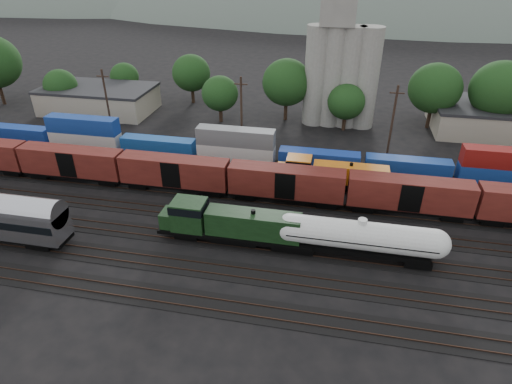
% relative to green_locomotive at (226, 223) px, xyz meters
% --- Properties ---
extents(ground, '(600.00, 600.00, 0.00)m').
position_rel_green_locomotive_xyz_m(ground, '(7.51, 5.00, -2.67)').
color(ground, black).
extents(tracks, '(180.00, 33.20, 0.20)m').
position_rel_green_locomotive_xyz_m(tracks, '(7.51, 5.00, -2.62)').
color(tracks, black).
rests_on(tracks, ground).
extents(green_locomotive, '(17.74, 3.13, 4.70)m').
position_rel_green_locomotive_xyz_m(green_locomotive, '(0.00, 0.00, 0.00)').
color(green_locomotive, black).
rests_on(green_locomotive, ground).
extents(tank_car_a, '(18.34, 3.28, 4.81)m').
position_rel_green_locomotive_xyz_m(tank_car_a, '(14.80, -0.00, 0.17)').
color(tank_car_a, silver).
rests_on(tank_car_a, ground).
extents(orange_locomotive, '(16.93, 2.82, 4.23)m').
position_rel_green_locomotive_xyz_m(orange_locomotive, '(10.74, 15.00, -0.25)').
color(orange_locomotive, black).
rests_on(orange_locomotive, ground).
extents(boxcar_string, '(153.60, 2.90, 4.20)m').
position_rel_green_locomotive_xyz_m(boxcar_string, '(13.13, 10.00, 0.45)').
color(boxcar_string, black).
rests_on(boxcar_string, ground).
extents(container_wall, '(161.30, 2.60, 5.80)m').
position_rel_green_locomotive_xyz_m(container_wall, '(-7.80, 20.00, -0.04)').
color(container_wall, black).
rests_on(container_wall, ground).
extents(grain_silo, '(13.40, 5.00, 29.00)m').
position_rel_green_locomotive_xyz_m(grain_silo, '(10.79, 41.00, 8.59)').
color(grain_silo, gray).
rests_on(grain_silo, ground).
extents(industrial_sheds, '(119.38, 17.26, 5.10)m').
position_rel_green_locomotive_xyz_m(industrial_sheds, '(14.13, 40.25, -0.11)').
color(industrial_sheds, '#9E937F').
rests_on(industrial_sheds, ground).
extents(tree_band, '(164.07, 18.92, 14.36)m').
position_rel_green_locomotive_xyz_m(tree_band, '(10.89, 42.02, 4.63)').
color(tree_band, black).
rests_on(tree_band, ground).
extents(utility_poles, '(122.20, 0.36, 12.00)m').
position_rel_green_locomotive_xyz_m(utility_poles, '(7.51, 27.00, 3.54)').
color(utility_poles, black).
rests_on(utility_poles, ground).
extents(distant_hills, '(860.00, 286.00, 130.00)m').
position_rel_green_locomotive_xyz_m(distant_hills, '(31.42, 265.00, -23.23)').
color(distant_hills, '#59665B').
rests_on(distant_hills, ground).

